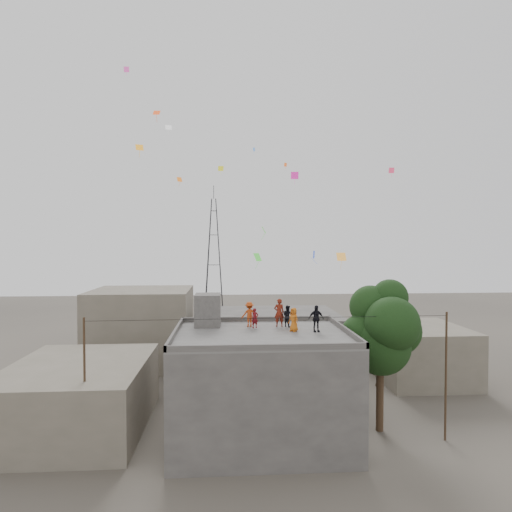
{
  "coord_description": "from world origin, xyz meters",
  "views": [
    {
      "loc": [
        -1.94,
        -24.42,
        11.28
      ],
      "look_at": [
        -0.22,
        1.42,
        10.53
      ],
      "focal_mm": 30.0,
      "sensor_mm": 36.0,
      "label": 1
    }
  ],
  "objects_px": {
    "tree": "(383,330)",
    "person_dark_adult": "(316,319)",
    "transmission_tower": "(214,258)",
    "stair_head_box": "(208,310)",
    "person_red_adult": "(279,313)"
  },
  "relations": [
    {
      "from": "stair_head_box",
      "to": "transmission_tower",
      "type": "bearing_deg",
      "value": 91.23
    },
    {
      "from": "stair_head_box",
      "to": "transmission_tower",
      "type": "relative_size",
      "value": 0.1
    },
    {
      "from": "tree",
      "to": "person_dark_adult",
      "type": "distance_m",
      "value": 4.22
    },
    {
      "from": "stair_head_box",
      "to": "transmission_tower",
      "type": "distance_m",
      "value": 37.46
    },
    {
      "from": "stair_head_box",
      "to": "person_red_adult",
      "type": "xyz_separation_m",
      "value": [
        4.47,
        -0.61,
        -0.13
      ]
    },
    {
      "from": "transmission_tower",
      "to": "person_red_adult",
      "type": "height_order",
      "value": "transmission_tower"
    },
    {
      "from": "stair_head_box",
      "to": "tree",
      "type": "xyz_separation_m",
      "value": [
        10.57,
        -2.0,
        -1.0
      ]
    },
    {
      "from": "transmission_tower",
      "to": "person_dark_adult",
      "type": "xyz_separation_m",
      "value": [
        7.24,
        -39.75,
        -2.19
      ]
    },
    {
      "from": "stair_head_box",
      "to": "tree",
      "type": "relative_size",
      "value": 0.22
    },
    {
      "from": "transmission_tower",
      "to": "person_dark_adult",
      "type": "bearing_deg",
      "value": -79.68
    },
    {
      "from": "transmission_tower",
      "to": "person_dark_adult",
      "type": "distance_m",
      "value": 40.46
    },
    {
      "from": "stair_head_box",
      "to": "person_red_adult",
      "type": "distance_m",
      "value": 4.51
    },
    {
      "from": "tree",
      "to": "person_dark_adult",
      "type": "relative_size",
      "value": 5.81
    },
    {
      "from": "stair_head_box",
      "to": "tree",
      "type": "bearing_deg",
      "value": -10.74
    },
    {
      "from": "transmission_tower",
      "to": "person_red_adult",
      "type": "distance_m",
      "value": 38.43
    }
  ]
}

